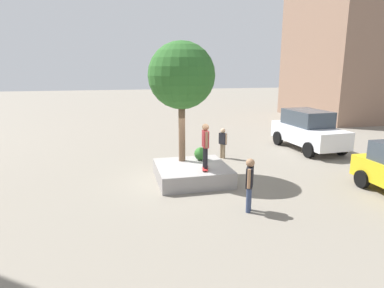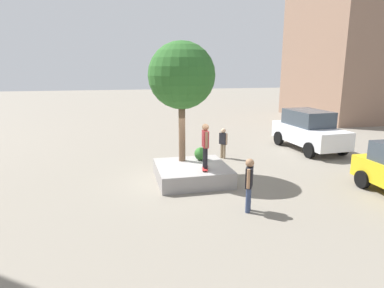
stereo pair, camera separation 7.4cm
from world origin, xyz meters
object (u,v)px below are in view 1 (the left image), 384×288
(planter_ledge, at_px, (192,173))
(skateboard, at_px, (205,168))
(bystander_watching, at_px, (250,181))
(plaza_tree, at_px, (181,76))
(pedestrian_crossing, at_px, (223,141))
(skateboarder, at_px, (205,143))
(police_car, at_px, (308,130))

(planter_ledge, height_order, skateboard, skateboard)
(bystander_watching, bearing_deg, plaza_tree, -161.99)
(pedestrian_crossing, distance_m, bystander_watching, 6.47)
(skateboarder, relative_size, bystander_watching, 0.99)
(pedestrian_crossing, bearing_deg, skateboarder, -28.05)
(plaza_tree, relative_size, skateboarder, 2.84)
(police_car, distance_m, bystander_watching, 9.61)
(pedestrian_crossing, height_order, bystander_watching, bystander_watching)
(planter_ledge, distance_m, pedestrian_crossing, 3.83)
(planter_ledge, distance_m, skateboard, 0.84)
(planter_ledge, height_order, plaza_tree, plaza_tree)
(plaza_tree, distance_m, bystander_watching, 5.41)
(planter_ledge, bearing_deg, skateboard, 30.31)
(planter_ledge, relative_size, pedestrian_crossing, 1.85)
(skateboarder, bearing_deg, bystander_watching, 14.73)
(planter_ledge, bearing_deg, bystander_watching, 18.01)
(skateboarder, xyz_separation_m, pedestrian_crossing, (-3.64, 1.94, -0.82))
(police_car, bearing_deg, planter_ledge, -64.07)
(skateboard, xyz_separation_m, bystander_watching, (2.71, 0.71, 0.33))
(planter_ledge, bearing_deg, plaza_tree, -162.01)
(planter_ledge, height_order, skateboarder, skateboarder)
(skateboard, relative_size, skateboarder, 0.47)
(planter_ledge, relative_size, plaza_tree, 0.58)
(planter_ledge, height_order, pedestrian_crossing, pedestrian_crossing)
(police_car, xyz_separation_m, bystander_watching, (7.06, -6.51, -0.11))
(plaza_tree, relative_size, skateboard, 6.02)
(plaza_tree, bearing_deg, bystander_watching, 18.01)
(police_car, relative_size, pedestrian_crossing, 3.12)
(skateboarder, height_order, pedestrian_crossing, skateboarder)
(planter_ledge, height_order, bystander_watching, bystander_watching)
(planter_ledge, bearing_deg, police_car, 115.93)
(skateboard, bearing_deg, plaza_tree, -156.13)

